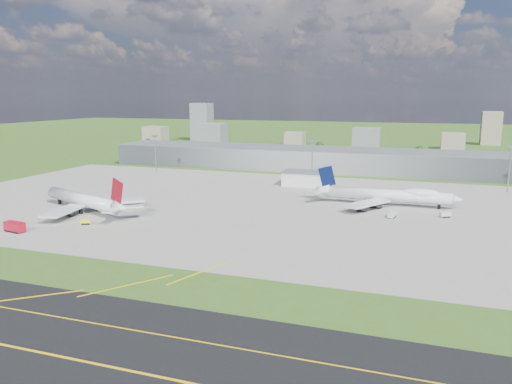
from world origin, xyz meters
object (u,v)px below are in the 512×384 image
(airliner_red_twin, at_px, (85,201))
(van_white_near, at_px, (392,215))
(fire_truck, at_px, (15,227))
(van_white_far, at_px, (445,215))
(tug_yellow, at_px, (86,222))
(airliner_blue_quad, at_px, (388,195))

(airliner_red_twin, xyz_separation_m, van_white_near, (134.27, 33.35, -3.48))
(fire_truck, height_order, van_white_far, fire_truck)
(fire_truck, height_order, tug_yellow, fire_truck)
(fire_truck, xyz_separation_m, van_white_near, (137.42, 72.17, -0.58))
(tug_yellow, xyz_separation_m, van_white_near, (118.98, 53.26, 0.42))
(tug_yellow, bearing_deg, van_white_far, -5.22)
(airliner_blue_quad, bearing_deg, airliner_red_twin, -155.67)
(airliner_blue_quad, bearing_deg, van_white_near, -81.25)
(fire_truck, bearing_deg, airliner_blue_quad, 45.83)
(airliner_red_twin, relative_size, van_white_far, 12.59)
(airliner_red_twin, xyz_separation_m, tug_yellow, (15.29, -19.91, -3.90))
(airliner_blue_quad, bearing_deg, tug_yellow, -145.57)
(fire_truck, distance_m, van_white_near, 155.22)
(fire_truck, relative_size, van_white_far, 1.89)
(airliner_red_twin, distance_m, van_white_far, 161.61)
(airliner_red_twin, xyz_separation_m, airliner_blue_quad, (130.58, 58.23, 0.18))
(van_white_near, bearing_deg, airliner_blue_quad, 18.95)
(airliner_red_twin, xyz_separation_m, van_white_far, (156.16, 41.46, -3.67))
(fire_truck, relative_size, van_white_near, 1.61)
(airliner_blue_quad, xyz_separation_m, van_white_far, (25.58, -16.77, -3.85))
(fire_truck, relative_size, tug_yellow, 2.13)
(tug_yellow, bearing_deg, airliner_red_twin, 98.76)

